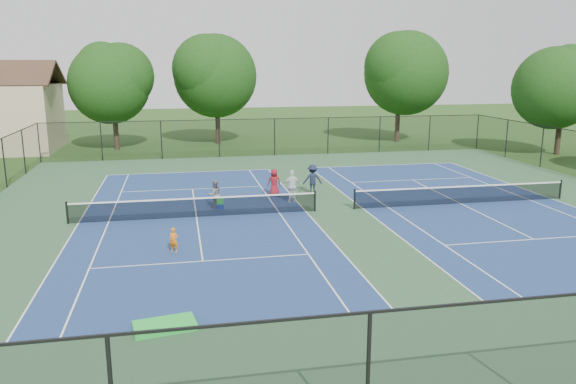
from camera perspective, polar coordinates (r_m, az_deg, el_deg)
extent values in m
plane|color=#234716|center=(28.82, 4.76, -1.86)|extent=(140.00, 140.00, 0.00)
cube|color=#325933|center=(28.82, 4.76, -1.85)|extent=(36.00, 36.00, 0.01)
cube|color=navy|center=(27.77, -9.28, -2.53)|extent=(10.97, 23.77, 0.00)
cube|color=white|center=(39.36, -9.92, 2.00)|extent=(10.97, 0.06, 0.00)
cube|color=white|center=(16.61, -7.73, -13.31)|extent=(10.97, 0.06, 0.00)
cube|color=white|center=(28.17, -20.51, -2.97)|extent=(0.06, 23.77, 0.00)
cube|color=white|center=(28.45, 1.83, -1.99)|extent=(0.06, 23.77, 0.00)
cube|color=white|center=(27.97, -17.74, -2.87)|extent=(0.06, 23.77, 0.00)
cube|color=white|center=(28.18, -0.89, -2.13)|extent=(0.06, 23.77, 0.00)
cube|color=white|center=(33.99, -9.68, 0.30)|extent=(8.23, 0.06, 0.00)
cube|color=white|center=(21.66, -8.65, -6.95)|extent=(8.23, 0.06, 0.00)
cube|color=white|center=(27.77, -9.28, -2.52)|extent=(0.06, 12.80, 0.00)
cylinder|color=black|center=(28.12, -21.53, -1.98)|extent=(0.10, 0.10, 1.07)
cylinder|color=black|center=(28.43, 2.75, -0.92)|extent=(0.10, 0.10, 1.07)
cube|color=black|center=(27.66, -9.32, -1.61)|extent=(11.90, 0.01, 0.90)
cube|color=white|center=(27.54, -9.35, -0.65)|extent=(11.90, 0.04, 0.07)
cube|color=navy|center=(31.43, 17.14, -1.14)|extent=(10.97, 23.77, 0.00)
cube|color=white|center=(42.02, 9.54, 2.70)|extent=(10.97, 0.06, 0.00)
cube|color=white|center=(29.26, 7.62, -1.68)|extent=(0.06, 23.77, 0.00)
cube|color=white|center=(34.34, 25.24, -0.64)|extent=(0.06, 23.77, 0.00)
cube|color=white|center=(29.72, 10.12, -1.54)|extent=(0.06, 23.77, 0.00)
cube|color=white|center=(33.55, 23.35, -0.75)|extent=(0.06, 23.77, 0.00)
cube|color=white|center=(37.03, 12.51, 1.21)|extent=(8.23, 0.06, 0.00)
cube|color=white|center=(26.19, 23.71, -4.42)|extent=(8.23, 0.06, 0.00)
cube|color=white|center=(31.43, 17.14, -1.13)|extent=(0.06, 12.80, 0.00)
cylinder|color=black|center=(28.99, 6.78, -0.73)|extent=(0.10, 0.10, 1.07)
cylinder|color=black|center=(34.51, 25.94, 0.24)|extent=(0.10, 0.10, 1.07)
cube|color=black|center=(31.32, 17.19, -0.32)|extent=(11.90, 0.01, 0.90)
cube|color=white|center=(31.22, 17.25, 0.54)|extent=(11.90, 0.04, 0.07)
cylinder|color=black|center=(46.32, -23.97, 4.57)|extent=(0.08, 0.08, 3.00)
cylinder|color=black|center=(45.53, -18.43, 4.89)|extent=(0.08, 0.08, 3.00)
cylinder|color=black|center=(45.18, -12.74, 5.18)|extent=(0.08, 0.08, 3.00)
cylinder|color=black|center=(45.28, -7.02, 5.41)|extent=(0.08, 0.08, 3.00)
cylinder|color=black|center=(45.82, -1.38, 5.59)|extent=(0.08, 0.08, 3.00)
cylinder|color=black|center=(46.79, 4.09, 5.71)|extent=(0.08, 0.08, 3.00)
cylinder|color=black|center=(48.16, 9.29, 5.78)|extent=(0.08, 0.08, 3.00)
cylinder|color=black|center=(49.90, 14.17, 5.81)|extent=(0.08, 0.08, 3.00)
cylinder|color=black|center=(51.98, 18.68, 5.79)|extent=(0.08, 0.08, 3.00)
cylinder|color=black|center=(44.46, 24.39, 4.22)|extent=(0.08, 0.08, 3.00)
cylinder|color=black|center=(37.68, -26.86, 2.61)|extent=(0.08, 0.08, 3.00)
cylinder|color=black|center=(48.15, 21.32, 5.07)|extent=(0.08, 0.08, 3.00)
cylinder|color=black|center=(41.98, -25.27, 3.69)|extent=(0.08, 0.08, 3.00)
cube|color=black|center=(45.82, -1.38, 5.59)|extent=(36.00, 0.01, 3.00)
cube|color=black|center=(45.65, -1.39, 7.46)|extent=(36.00, 0.05, 0.05)
cylinder|color=#2D2116|center=(51.35, -17.10, 6.26)|extent=(0.44, 0.44, 3.78)
sphere|color=#1B3D10|center=(51.09, -17.38, 10.44)|extent=(6.80, 6.80, 6.80)
sphere|color=#1B3D10|center=(51.07, -17.43, 11.19)|extent=(5.58, 5.58, 5.58)
sphere|color=#1B3D10|center=(51.06, -17.49, 11.93)|extent=(4.35, 4.35, 4.35)
cylinder|color=#2D2116|center=(53.18, -7.15, 7.13)|extent=(0.44, 0.44, 4.14)
sphere|color=#1B3D10|center=(52.93, -7.28, 11.61)|extent=(7.60, 7.60, 7.60)
sphere|color=#1B3D10|center=(52.92, -7.30, 12.29)|extent=(6.23, 6.23, 6.23)
sphere|color=#1B3D10|center=(52.92, -7.32, 12.96)|extent=(4.86, 4.86, 4.86)
cylinder|color=#2D2116|center=(55.09, 11.07, 7.28)|extent=(0.44, 0.44, 4.32)
sphere|color=#1B3D10|center=(54.86, 11.27, 11.76)|extent=(7.80, 7.80, 7.80)
sphere|color=#1B3D10|center=(54.85, 11.30, 12.40)|extent=(6.40, 6.40, 6.40)
sphere|color=#1B3D10|center=(54.85, 11.33, 13.04)|extent=(4.99, 4.99, 4.99)
cylinder|color=#2D2116|center=(51.36, 25.79, 5.45)|extent=(0.44, 0.44, 3.60)
sphere|color=#1B3D10|center=(51.10, 26.19, 9.46)|extent=(6.60, 6.60, 6.60)
sphere|color=#1B3D10|center=(51.08, 26.26, 10.21)|extent=(5.41, 5.41, 5.41)
sphere|color=#1B3D10|center=(51.07, 26.34, 10.96)|extent=(4.22, 4.22, 4.22)
imported|color=orange|center=(22.74, -11.54, -4.81)|extent=(0.42, 0.34, 1.00)
imported|color=gray|center=(29.05, -7.45, -0.26)|extent=(0.87, 0.77, 1.52)
imported|color=white|center=(30.16, 0.43, 0.59)|extent=(1.07, 0.50, 1.78)
imported|color=#181E36|center=(32.18, 2.51, 1.30)|extent=(1.16, 0.73, 1.71)
imported|color=maroon|center=(31.68, -1.41, 0.97)|extent=(0.78, 0.52, 1.55)
cube|color=navy|center=(29.14, -6.92, -1.47)|extent=(0.37, 0.28, 0.27)
cube|color=green|center=(29.07, -6.93, -0.85)|extent=(0.34, 0.26, 0.37)
cube|color=green|center=(16.64, -12.42, -13.12)|extent=(1.85, 1.20, 0.19)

